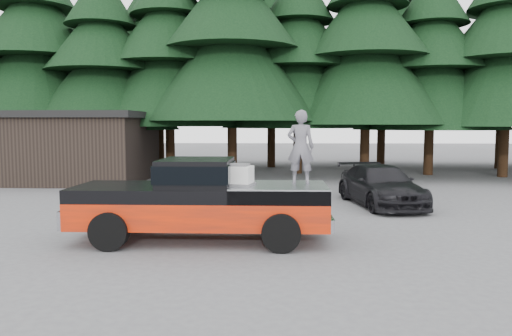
{
  "coord_description": "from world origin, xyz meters",
  "views": [
    {
      "loc": [
        1.32,
        -11.62,
        2.72
      ],
      "look_at": [
        0.84,
        0.0,
        1.69
      ],
      "focal_mm": 35.0,
      "sensor_mm": 36.0,
      "label": 1
    }
  ],
  "objects_px": {
    "parked_car": "(381,185)",
    "pickup_truck": "(201,213)",
    "air_compressor": "(238,176)",
    "utility_building": "(62,146)",
    "man_on_bed": "(301,147)"
  },
  "relations": [
    {
      "from": "parked_car",
      "to": "pickup_truck",
      "type": "bearing_deg",
      "value": -144.81
    },
    {
      "from": "pickup_truck",
      "to": "air_compressor",
      "type": "bearing_deg",
      "value": -13.98
    },
    {
      "from": "parked_car",
      "to": "utility_building",
      "type": "distance_m",
      "value": 15.47
    },
    {
      "from": "utility_building",
      "to": "man_on_bed",
      "type": "bearing_deg",
      "value": -47.78
    },
    {
      "from": "air_compressor",
      "to": "parked_car",
      "type": "bearing_deg",
      "value": 64.46
    },
    {
      "from": "pickup_truck",
      "to": "man_on_bed",
      "type": "height_order",
      "value": "man_on_bed"
    },
    {
      "from": "utility_building",
      "to": "pickup_truck",
      "type": "bearing_deg",
      "value": -54.95
    },
    {
      "from": "parked_car",
      "to": "utility_building",
      "type": "height_order",
      "value": "utility_building"
    },
    {
      "from": "pickup_truck",
      "to": "parked_car",
      "type": "relative_size",
      "value": 1.3
    },
    {
      "from": "pickup_truck",
      "to": "man_on_bed",
      "type": "xyz_separation_m",
      "value": [
        2.31,
        0.23,
        1.53
      ]
    },
    {
      "from": "pickup_truck",
      "to": "man_on_bed",
      "type": "bearing_deg",
      "value": 5.65
    },
    {
      "from": "utility_building",
      "to": "air_compressor",
      "type": "bearing_deg",
      "value": -52.77
    },
    {
      "from": "man_on_bed",
      "to": "parked_car",
      "type": "relative_size",
      "value": 0.37
    },
    {
      "from": "parked_car",
      "to": "man_on_bed",
      "type": "bearing_deg",
      "value": -130.2
    },
    {
      "from": "pickup_truck",
      "to": "air_compressor",
      "type": "xyz_separation_m",
      "value": [
        0.88,
        -0.22,
        0.88
      ]
    }
  ]
}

